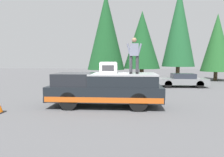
# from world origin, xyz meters

# --- Properties ---
(ground_plane) EXTENTS (90.00, 90.00, 0.00)m
(ground_plane) POSITION_xyz_m (0.00, 0.00, 0.00)
(ground_plane) COLOR #565659
(pickup_truck) EXTENTS (2.01, 5.54, 1.65)m
(pickup_truck) POSITION_xyz_m (-0.18, -0.08, 0.87)
(pickup_truck) COLOR black
(pickup_truck) RESTS_ON ground
(compressor_unit) EXTENTS (0.65, 0.84, 0.56)m
(compressor_unit) POSITION_xyz_m (-0.02, -0.23, 1.93)
(compressor_unit) COLOR silver
(compressor_unit) RESTS_ON pickup_truck
(person_on_truck_bed) EXTENTS (0.29, 0.72, 1.69)m
(person_on_truck_bed) POSITION_xyz_m (-0.39, -1.48, 2.55)
(person_on_truck_bed) COLOR #333338
(person_on_truck_bed) RESTS_ON pickup_truck
(parked_car_grey) EXTENTS (1.64, 4.10, 1.16)m
(parked_car_grey) POSITION_xyz_m (7.74, -5.81, 0.58)
(parked_car_grey) COLOR gray
(parked_car_grey) RESTS_ON ground
(parked_car_maroon) EXTENTS (1.64, 4.10, 1.16)m
(parked_car_maroon) POSITION_xyz_m (7.87, -0.45, 0.58)
(parked_car_maroon) COLOR maroon
(parked_car_maroon) RESTS_ON ground
(conifer_far_left) EXTENTS (3.34, 3.34, 7.44)m
(conifer_far_left) POSITION_xyz_m (13.88, -11.08, 4.23)
(conifer_far_left) COLOR #4C3826
(conifer_far_left) RESTS_ON ground
(conifer_left) EXTENTS (3.57, 3.57, 10.25)m
(conifer_left) POSITION_xyz_m (13.45, -6.77, 5.90)
(conifer_left) COLOR #4C3826
(conifer_left) RESTS_ON ground
(conifer_center_left) EXTENTS (3.97, 3.97, 7.62)m
(conifer_center_left) POSITION_xyz_m (12.84, -2.70, 4.48)
(conifer_center_left) COLOR #4C3826
(conifer_center_left) RESTS_ON ground
(conifer_center_right) EXTENTS (4.01, 4.01, 9.45)m
(conifer_center_right) POSITION_xyz_m (12.16, 1.19, 5.35)
(conifer_center_right) COLOR #4C3826
(conifer_center_right) RESTS_ON ground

